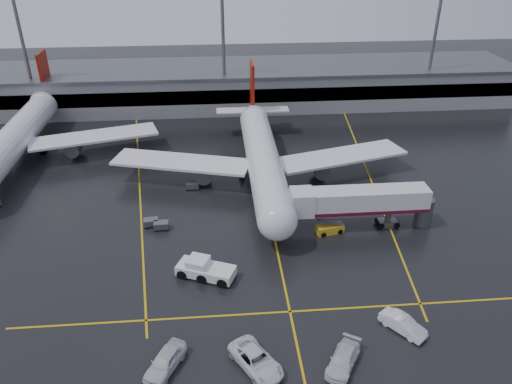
{
  "coord_description": "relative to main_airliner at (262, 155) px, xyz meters",
  "views": [
    {
      "loc": [
        -7.2,
        -62.4,
        37.56
      ],
      "look_at": [
        -2.0,
        -2.0,
        4.0
      ],
      "focal_mm": 34.74,
      "sensor_mm": 36.0,
      "label": 1
    }
  ],
  "objects": [
    {
      "name": "light_mast_mid",
      "position": [
        -5.0,
        32.3,
        10.27
      ],
      "size": [
        3.0,
        1.2,
        25.45
      ],
      "color": "#595B60",
      "rests_on": "ground"
    },
    {
      "name": "second_airliner",
      "position": [
        -42.0,
        12.0,
        0.0
      ],
      "size": [
        48.8,
        45.6,
        14.1
      ],
      "color": "silver",
      "rests_on": "ground"
    },
    {
      "name": "apron_line_stop",
      "position": [
        0.0,
        -31.7,
        -4.2
      ],
      "size": [
        60.0,
        0.25,
        0.02
      ],
      "primitive_type": "cube",
      "color": "gold",
      "rests_on": "ground"
    },
    {
      "name": "apron_line_centre",
      "position": [
        0.0,
        -9.7,
        -4.2
      ],
      "size": [
        0.25,
        90.0,
        0.02
      ],
      "primitive_type": "cube",
      "color": "gold",
      "rests_on": "ground"
    },
    {
      "name": "apron_line_left",
      "position": [
        -20.0,
        0.3,
        -4.2
      ],
      "size": [
        9.99,
        69.35,
        0.02
      ],
      "primitive_type": "cube",
      "rotation": [
        0.0,
        0.0,
        0.14
      ],
      "color": "gold",
      "rests_on": "ground"
    },
    {
      "name": "jet_bridge",
      "position": [
        11.87,
        -15.7,
        -0.28
      ],
      "size": [
        19.9,
        3.4,
        6.05
      ],
      "color": "silver",
      "rests_on": "ground"
    },
    {
      "name": "baggage_cart_b",
      "position": [
        -16.76,
        -12.98,
        -3.58
      ],
      "size": [
        2.14,
        1.52,
        1.12
      ],
      "color": "#595B60",
      "rests_on": "ground"
    },
    {
      "name": "service_van_d",
      "position": [
        -12.91,
        -38.35,
        -3.29
      ],
      "size": [
        4.38,
        5.82,
        1.85
      ],
      "primitive_type": "imported",
      "rotation": [
        0.0,
        0.0,
        -0.47
      ],
      "color": "silver",
      "rests_on": "ground"
    },
    {
      "name": "ground",
      "position": [
        0.0,
        -9.7,
        -4.21
      ],
      "size": [
        220.0,
        220.0,
        0.0
      ],
      "primitive_type": "plane",
      "color": "black",
      "rests_on": "ground"
    },
    {
      "name": "service_van_b",
      "position": [
        3.97,
        -39.46,
        -3.42
      ],
      "size": [
        4.77,
        5.81,
        1.58
      ],
      "primitive_type": "imported",
      "rotation": [
        0.0,
        0.0,
        -0.56
      ],
      "color": "silver",
      "rests_on": "ground"
    },
    {
      "name": "baggage_cart_c",
      "position": [
        -11.34,
        -2.61,
        -3.58
      ],
      "size": [
        2.03,
        1.34,
        1.12
      ],
      "color": "#595B60",
      "rests_on": "ground"
    },
    {
      "name": "light_mast_right",
      "position": [
        40.0,
        32.3,
        10.27
      ],
      "size": [
        3.0,
        1.2,
        25.45
      ],
      "color": "#595B60",
      "rests_on": "ground"
    },
    {
      "name": "service_van_c",
      "position": [
        11.22,
        -35.43,
        -3.38
      ],
      "size": [
        4.49,
        5.03,
        1.66
      ],
      "primitive_type": "imported",
      "rotation": [
        0.0,
        0.0,
        0.67
      ],
      "color": "white",
      "rests_on": "ground"
    },
    {
      "name": "terminal",
      "position": [
        0.0,
        38.23,
        0.11
      ],
      "size": [
        122.0,
        19.0,
        8.6
      ],
      "color": "gray",
      "rests_on": "ground"
    },
    {
      "name": "belt_loader",
      "position": [
        7.65,
        -16.71,
        -3.63
      ],
      "size": [
        3.95,
        2.39,
        2.34
      ],
      "color": "gold",
      "rests_on": "ground"
    },
    {
      "name": "apron_line_right",
      "position": [
        18.0,
        0.3,
        -4.2
      ],
      "size": [
        7.57,
        69.64,
        0.02
      ],
      "primitive_type": "cube",
      "rotation": [
        0.0,
        0.0,
        -0.1
      ],
      "color": "gold",
      "rests_on": "ground"
    },
    {
      "name": "pushback_tractor",
      "position": [
        -9.28,
        -24.72,
        -3.23
      ],
      "size": [
        7.42,
        5.22,
        2.46
      ],
      "color": "silver",
      "rests_on": "ground"
    },
    {
      "name": "main_airliner",
      "position": [
        0.0,
        0.0,
        0.0
      ],
      "size": [
        48.8,
        45.6,
        14.1
      ],
      "color": "silver",
      "rests_on": "ground"
    },
    {
      "name": "light_mast_left",
      "position": [
        -45.0,
        32.3,
        10.27
      ],
      "size": [
        3.0,
        1.2,
        25.45
      ],
      "color": "#595B60",
      "rests_on": "ground"
    },
    {
      "name": "service_van_a",
      "position": [
        -4.34,
        -38.92,
        -3.34
      ],
      "size": [
        5.7,
        6.86,
        1.74
      ],
      "primitive_type": "imported",
      "rotation": [
        0.0,
        0.0,
        0.54
      ],
      "color": "white",
      "rests_on": "ground"
    },
    {
      "name": "baggage_cart_a",
      "position": [
        -15.28,
        -13.9,
        -3.58
      ],
      "size": [
        2.05,
        1.37,
        1.12
      ],
      "color": "#595B60",
      "rests_on": "ground"
    }
  ]
}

